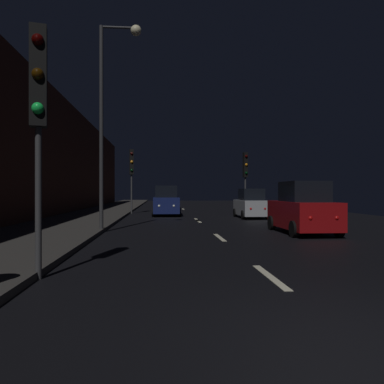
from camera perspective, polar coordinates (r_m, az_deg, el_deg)
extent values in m
cube|color=black|center=(28.93, -0.47, -3.25)|extent=(25.65, 84.00, 0.02)
cube|color=#33302D|center=(29.20, -13.57, -3.06)|extent=(4.40, 84.00, 0.15)
cube|color=#472319|center=(26.40, -20.37, 5.42)|extent=(0.80, 63.00, 8.26)
cube|color=beige|center=(7.78, 11.52, -12.21)|extent=(0.16, 2.20, 0.01)
cube|color=beige|center=(13.96, 4.12, -6.75)|extent=(0.16, 2.20, 0.01)
cube|color=beige|center=(21.59, 0.97, -4.34)|extent=(0.16, 2.20, 0.01)
cube|color=beige|center=(22.61, 0.72, -4.14)|extent=(0.16, 2.20, 0.01)
cube|color=beige|center=(36.44, -1.34, -2.55)|extent=(0.16, 2.20, 0.01)
cylinder|color=#38383A|center=(29.56, 7.92, -0.49)|extent=(0.12, 0.12, 2.76)
cube|color=black|center=(29.63, 7.92, 4.02)|extent=(0.37, 0.39, 1.90)
sphere|color=black|center=(29.52, 8.06, 5.27)|extent=(0.22, 0.22, 0.22)
sphere|color=orange|center=(29.47, 8.06, 4.04)|extent=(0.22, 0.22, 0.22)
sphere|color=black|center=(29.43, 8.06, 2.81)|extent=(0.22, 0.22, 0.22)
cylinder|color=#38383A|center=(7.81, -21.86, -1.55)|extent=(0.12, 0.12, 2.88)
cube|color=black|center=(8.10, -21.87, 15.61)|extent=(0.38, 0.40, 1.90)
sphere|color=black|center=(8.13, -21.95, 20.25)|extent=(0.22, 0.22, 0.22)
sphere|color=black|center=(7.93, -21.95, 15.96)|extent=(0.22, 0.22, 0.22)
sphere|color=#19D84C|center=(7.78, -21.95, 11.47)|extent=(0.22, 0.22, 0.22)
cylinder|color=#38383A|center=(29.47, -8.97, -0.29)|extent=(0.12, 0.12, 2.97)
cube|color=black|center=(29.55, -8.97, 4.43)|extent=(0.35, 0.38, 1.90)
sphere|color=black|center=(29.43, -8.95, 5.69)|extent=(0.22, 0.22, 0.22)
sphere|color=orange|center=(29.37, -8.95, 4.46)|extent=(0.22, 0.22, 0.22)
sphere|color=black|center=(29.33, -8.95, 3.23)|extent=(0.22, 0.22, 0.22)
cylinder|color=#2D2D30|center=(16.21, -13.32, 9.09)|extent=(0.16, 0.16, 8.41)
cylinder|color=#2D2D30|center=(17.27, -10.84, 22.88)|extent=(1.40, 0.10, 0.10)
sphere|color=beige|center=(17.18, -8.32, 22.65)|extent=(0.44, 0.44, 0.44)
cube|color=#141E51|center=(26.72, -3.88, -1.92)|extent=(1.72, 4.02, 1.05)
cube|color=black|center=(26.84, -3.88, 0.08)|extent=(1.46, 2.01, 0.80)
cylinder|color=black|center=(25.36, -1.92, -3.00)|extent=(0.21, 0.61, 0.61)
cylinder|color=black|center=(25.33, -5.75, -3.01)|extent=(0.21, 0.61, 0.61)
cylinder|color=black|center=(28.16, -2.20, -2.70)|extent=(0.21, 0.61, 0.61)
cylinder|color=black|center=(28.14, -5.64, -2.70)|extent=(0.21, 0.61, 0.61)
sphere|color=white|center=(24.76, -2.72, -2.07)|extent=(0.17, 0.17, 0.17)
sphere|color=white|center=(24.74, -4.91, -2.07)|extent=(0.17, 0.17, 0.17)
sphere|color=red|center=(28.69, -2.99, -1.78)|extent=(0.17, 0.17, 0.17)
sphere|color=red|center=(28.68, -4.88, -1.78)|extent=(0.17, 0.17, 0.17)
cube|color=maroon|center=(15.95, 16.09, -3.26)|extent=(1.72, 4.01, 1.05)
cube|color=black|center=(15.79, 16.28, 0.07)|extent=(1.46, 2.00, 0.80)
cylinder|color=black|center=(17.04, 11.75, -4.50)|extent=(0.21, 0.61, 0.61)
cylinder|color=black|center=(17.59, 17.04, -4.36)|extent=(0.21, 0.61, 0.61)
cylinder|color=black|center=(14.39, 14.93, -5.35)|extent=(0.21, 0.61, 0.61)
cylinder|color=black|center=(15.03, 21.01, -5.12)|extent=(0.21, 0.61, 0.61)
sphere|color=slate|center=(17.66, 12.39, -2.94)|extent=(0.17, 0.17, 0.17)
sphere|color=slate|center=(17.96, 15.28, -2.89)|extent=(0.17, 0.17, 0.17)
sphere|color=red|center=(13.96, 17.14, -3.73)|extent=(0.17, 0.17, 0.17)
sphere|color=red|center=(14.33, 20.65, -3.63)|extent=(0.17, 0.17, 0.17)
cube|color=#A5A8AD|center=(24.39, 8.72, -2.30)|extent=(1.53, 3.58, 0.94)
cube|color=black|center=(24.25, 8.79, -0.36)|extent=(1.30, 1.79, 0.72)
cylinder|color=black|center=(25.47, 6.42, -3.07)|extent=(0.19, 0.54, 0.54)
cylinder|color=black|center=(25.80, 9.70, -3.03)|extent=(0.19, 0.54, 0.54)
cylinder|color=black|center=(23.03, 7.62, -3.40)|extent=(0.19, 0.54, 0.54)
cylinder|color=black|center=(23.39, 11.23, -3.35)|extent=(0.19, 0.54, 0.54)
sphere|color=slate|center=(26.01, 6.92, -2.15)|extent=(0.15, 0.15, 0.15)
sphere|color=slate|center=(26.19, 8.73, -2.14)|extent=(0.15, 0.15, 0.15)
sphere|color=red|center=(22.59, 8.71, -2.48)|extent=(0.15, 0.15, 0.15)
sphere|color=red|center=(22.80, 10.77, -2.46)|extent=(0.15, 0.15, 0.15)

